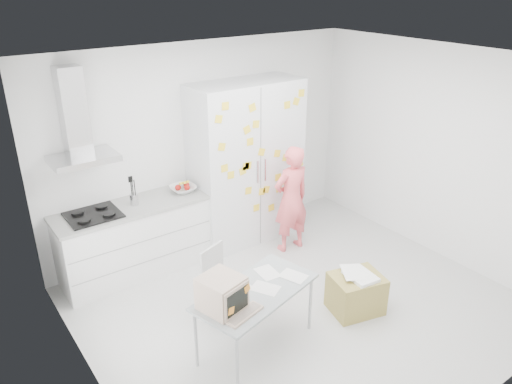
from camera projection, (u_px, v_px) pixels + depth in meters
floor at (298, 305)px, 5.66m from camera, size 4.50×4.00×0.02m
walls at (261, 175)px, 5.64m from camera, size 4.52×4.01×2.70m
ceiling at (309, 63)px, 4.56m from camera, size 4.50×4.00×0.02m
counter_run at (135, 239)px, 6.09m from camera, size 1.84×0.63×1.28m
range_hood at (76, 125)px, 5.34m from camera, size 0.70×0.48×1.01m
tall_cabinet at (246, 163)px, 6.69m from camera, size 1.50×0.68×2.20m
person at (291, 199)px, 6.53m from camera, size 0.54×0.37×1.46m
desk at (235, 294)px, 4.57m from camera, size 1.36×0.92×0.99m
chair at (220, 278)px, 5.32m from camera, size 0.47×0.47×0.82m
cardboard_box at (356, 293)px, 5.48m from camera, size 0.63×0.56×0.48m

